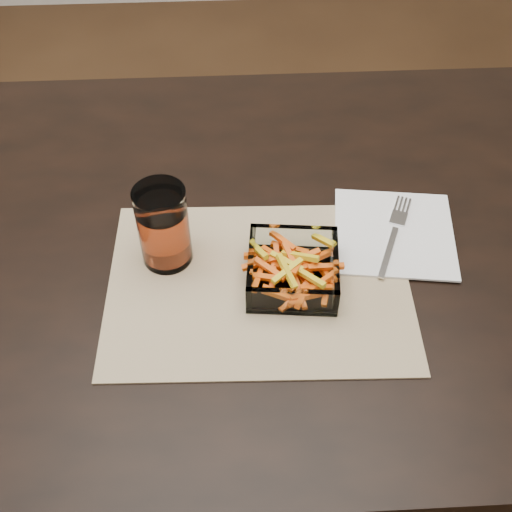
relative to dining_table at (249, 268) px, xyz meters
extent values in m
plane|color=#331E0F|center=(0.00, 0.00, -0.66)|extent=(4.50, 4.50, 0.00)
cube|color=black|center=(0.00, 0.00, 0.07)|extent=(1.60, 0.90, 0.03)
cube|color=tan|center=(0.01, -0.11, 0.09)|extent=(0.46, 0.34, 0.00)
cube|color=white|center=(0.06, -0.10, 0.09)|extent=(0.14, 0.14, 0.01)
cube|color=white|center=(0.07, -0.04, 0.12)|extent=(0.13, 0.02, 0.05)
cube|color=white|center=(0.05, -0.17, 0.12)|extent=(0.13, 0.02, 0.05)
cube|color=white|center=(0.00, -0.10, 0.12)|extent=(0.02, 0.13, 0.05)
cube|color=white|center=(0.12, -0.11, 0.12)|extent=(0.02, 0.13, 0.05)
cylinder|color=white|center=(-0.13, -0.05, 0.16)|extent=(0.08, 0.08, 0.14)
cylinder|color=#A43617|center=(-0.13, -0.05, 0.14)|extent=(0.07, 0.07, 0.09)
cube|color=white|center=(0.23, -0.02, 0.09)|extent=(0.21, 0.21, 0.00)
cube|color=silver|center=(0.21, -0.06, 0.10)|extent=(0.05, 0.11, 0.00)
cube|color=silver|center=(0.24, 0.01, 0.10)|extent=(0.04, 0.04, 0.00)
cube|color=silver|center=(0.25, 0.05, 0.10)|extent=(0.02, 0.03, 0.00)
cube|color=silver|center=(0.25, 0.04, 0.10)|extent=(0.02, 0.03, 0.00)
cube|color=silver|center=(0.26, 0.04, 0.10)|extent=(0.02, 0.03, 0.00)
cube|color=silver|center=(0.27, 0.04, 0.10)|extent=(0.02, 0.03, 0.00)
camera|label=1|loc=(-0.02, -0.71, 0.84)|focal=45.00mm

